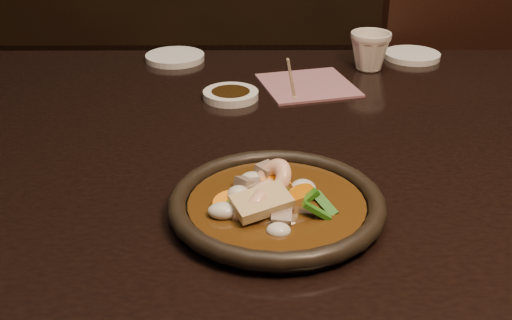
{
  "coord_description": "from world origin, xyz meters",
  "views": [
    {
      "loc": [
        -0.19,
        -0.9,
        1.16
      ],
      "look_at": [
        -0.19,
        -0.18,
        0.8
      ],
      "focal_mm": 45.0,
      "sensor_mm": 36.0,
      "label": 1
    }
  ],
  "objects_px": {
    "table": "(371,180)",
    "plate": "(277,205)",
    "chair": "(425,116)",
    "tea_cup": "(370,50)"
  },
  "relations": [
    {
      "from": "table",
      "to": "plate",
      "type": "xyz_separation_m",
      "value": [
        -0.16,
        -0.23,
        0.09
      ]
    },
    {
      "from": "chair",
      "to": "tea_cup",
      "type": "height_order",
      "value": "chair"
    },
    {
      "from": "table",
      "to": "chair",
      "type": "height_order",
      "value": "chair"
    },
    {
      "from": "plate",
      "to": "tea_cup",
      "type": "xyz_separation_m",
      "value": [
        0.2,
        0.55,
        0.03
      ]
    },
    {
      "from": "tea_cup",
      "to": "table",
      "type": "bearing_deg",
      "value": -97.4
    },
    {
      "from": "chair",
      "to": "tea_cup",
      "type": "relative_size",
      "value": 11.36
    },
    {
      "from": "table",
      "to": "tea_cup",
      "type": "relative_size",
      "value": 19.86
    },
    {
      "from": "chair",
      "to": "tea_cup",
      "type": "xyz_separation_m",
      "value": [
        -0.23,
        -0.36,
        0.29
      ]
    },
    {
      "from": "table",
      "to": "chair",
      "type": "distance_m",
      "value": 0.75
    },
    {
      "from": "chair",
      "to": "plate",
      "type": "relative_size",
      "value": 3.45
    }
  ]
}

